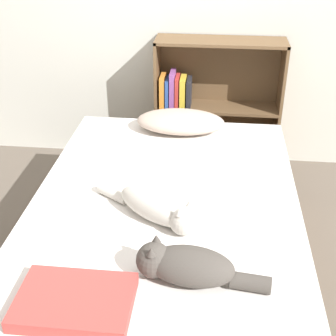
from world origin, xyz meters
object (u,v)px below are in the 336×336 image
(bookshelf, at_px, (212,103))
(bed, at_px, (165,244))
(pillow, at_px, (181,122))
(cat_light, at_px, (159,208))
(cat_dark, at_px, (185,265))

(bookshelf, bearing_deg, bed, -98.30)
(pillow, xyz_separation_m, cat_light, (-0.02, -0.94, 0.00))
(pillow, distance_m, bookshelf, 0.56)
(cat_dark, bearing_deg, pillow, -77.63)
(cat_light, bearing_deg, bookshelf, 115.47)
(bookshelf, bearing_deg, cat_dark, -91.80)
(bed, xyz_separation_m, cat_light, (-0.01, -0.15, 0.33))
(pillow, xyz_separation_m, cat_dark, (0.12, -1.29, 0.00))
(bed, xyz_separation_m, cat_dark, (0.13, -0.51, 0.33))
(pillow, distance_m, cat_light, 0.94)
(cat_light, distance_m, cat_dark, 0.39)
(cat_light, relative_size, bookshelf, 0.53)
(cat_light, relative_size, cat_dark, 0.99)
(pillow, height_order, cat_dark, cat_dark)
(pillow, height_order, cat_light, cat_light)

